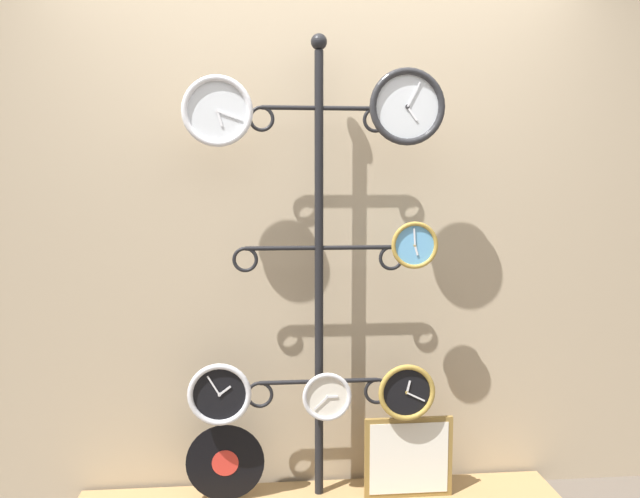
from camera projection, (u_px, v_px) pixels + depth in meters
shop_wall at (316, 202)px, 2.91m from camera, size 4.40×0.04×2.80m
display_stand at (319, 343)px, 2.81m from camera, size 0.77×0.37×2.13m
clock_top_left at (217, 111)px, 2.58m from camera, size 0.30×0.04×0.30m
clock_top_right at (407, 107)px, 2.63m from camera, size 0.33×0.04×0.33m
clock_middle_right at (414, 245)px, 2.72m from camera, size 0.21×0.04×0.21m
clock_bottom_left at (220, 394)px, 2.70m from camera, size 0.28×0.04×0.28m
clock_bottom_center at (327, 396)px, 2.76m from camera, size 0.22×0.04×0.22m
clock_bottom_right at (407, 392)px, 2.76m from camera, size 0.26×0.04×0.26m
vinyl_record at (225, 463)px, 2.80m from camera, size 0.35×0.01×0.35m
picture_frame at (409, 457)px, 2.83m from camera, size 0.40×0.02×0.37m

